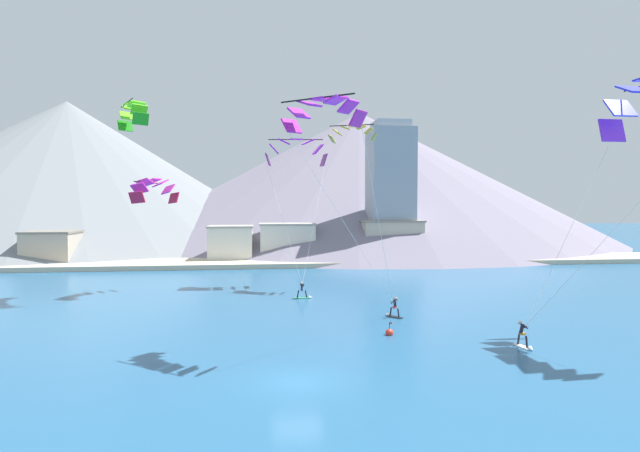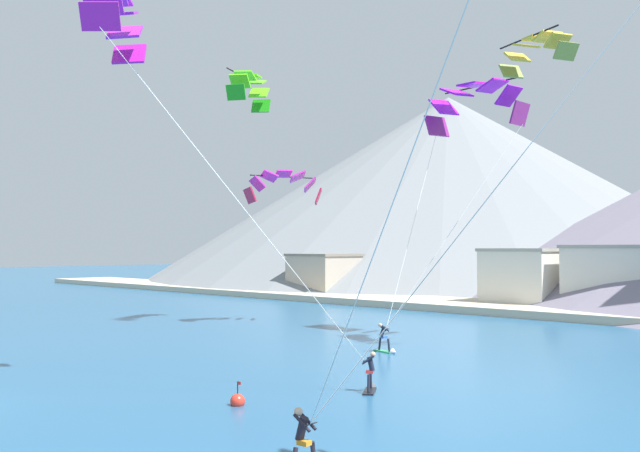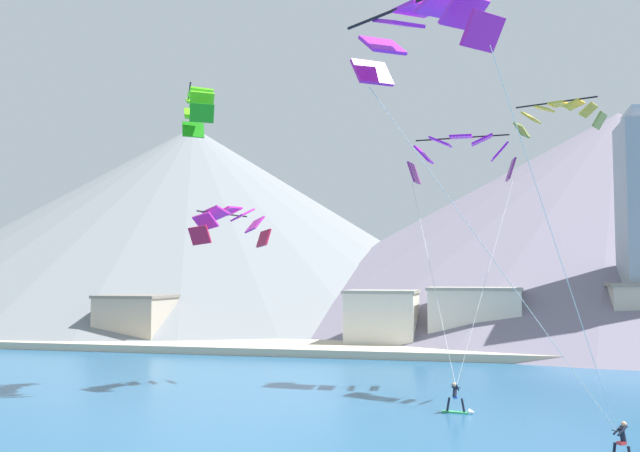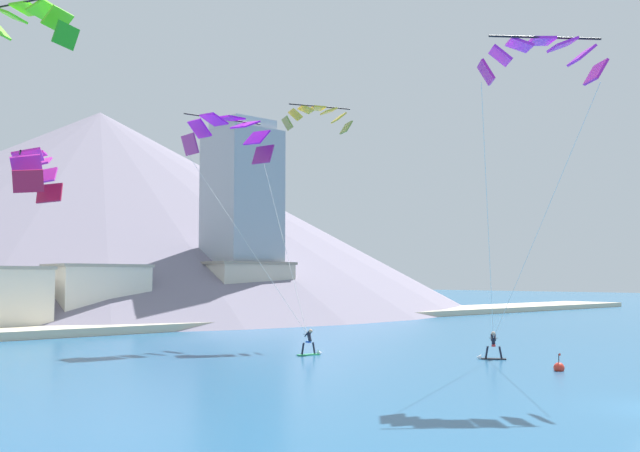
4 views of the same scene
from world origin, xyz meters
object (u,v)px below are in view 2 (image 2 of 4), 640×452
object	(u,v)px
kitesurfer_mid_center	(370,379)
parafoil_kite_mid_center	(116,20)
parafoil_kite_near_lead	(475,101)
parafoil_kite_distant_mid_solo	(250,86)
kitesurfer_near_lead	(386,343)
parafoil_kite_distant_low_drift	(284,184)
parafoil_kite_distant_high_outer	(536,49)
race_marker_buoy	(238,401)

from	to	relation	value
kitesurfer_mid_center	parafoil_kite_mid_center	distance (m)	17.88
parafoil_kite_near_lead	parafoil_kite_distant_mid_solo	distance (m)	17.78
kitesurfer_near_lead	parafoil_kite_mid_center	world-z (taller)	parafoil_kite_mid_center
parafoil_kite_distant_low_drift	parafoil_kite_near_lead	bearing A→B (deg)	12.23
kitesurfer_mid_center	parafoil_kite_distant_mid_solo	world-z (taller)	parafoil_kite_distant_mid_solo
parafoil_kite_near_lead	parafoil_kite_mid_center	world-z (taller)	parafoil_kite_near_lead
parafoil_kite_near_lead	parafoil_kite_distant_low_drift	distance (m)	16.23
kitesurfer_mid_center	parafoil_kite_distant_high_outer	bearing A→B (deg)	92.09
kitesurfer_mid_center	race_marker_buoy	bearing A→B (deg)	-107.27
parafoil_kite_near_lead	parafoil_kite_mid_center	xyz separation A→B (m)	(-0.11, -25.93, -0.46)
parafoil_kite_distant_high_outer	parafoil_kite_near_lead	bearing A→B (deg)	153.56
parafoil_kite_distant_low_drift	race_marker_buoy	world-z (taller)	parafoil_kite_distant_low_drift
parafoil_kite_near_lead	race_marker_buoy	bearing A→B (deg)	-78.30
kitesurfer_mid_center	race_marker_buoy	world-z (taller)	kitesurfer_mid_center
kitesurfer_near_lead	kitesurfer_mid_center	size ratio (longest dim) A/B	1.04
parafoil_kite_distant_high_outer	race_marker_buoy	xyz separation A→B (m)	(-1.17, -20.54, -17.07)
kitesurfer_mid_center	parafoil_kite_distant_low_drift	size ratio (longest dim) A/B	0.29
kitesurfer_near_lead	parafoil_kite_distant_mid_solo	distance (m)	24.75
parafoil_kite_mid_center	parafoil_kite_distant_low_drift	bearing A→B (deg)	123.66
kitesurfer_near_lead	parafoil_kite_mid_center	bearing A→B (deg)	-90.76
kitesurfer_near_lead	parafoil_kite_near_lead	size ratio (longest dim) A/B	0.12
parafoil_kite_distant_low_drift	parafoil_kite_distant_mid_solo	world-z (taller)	parafoil_kite_distant_mid_solo
parafoil_kite_distant_high_outer	race_marker_buoy	distance (m)	26.73
parafoil_kite_near_lead	kitesurfer_mid_center	bearing A→B (deg)	-69.92
kitesurfer_mid_center	parafoil_kite_distant_low_drift	bearing A→B (deg)	145.91
kitesurfer_near_lead	parafoil_kite_distant_low_drift	bearing A→B (deg)	158.59
parafoil_kite_distant_low_drift	parafoil_kite_distant_mid_solo	xyz separation A→B (m)	(-1.46, -2.26, 7.47)
parafoil_kite_distant_high_outer	parafoil_kite_distant_mid_solo	distance (m)	22.86
parafoil_kite_mid_center	parafoil_kite_distant_mid_solo	world-z (taller)	parafoil_kite_distant_mid_solo
kitesurfer_mid_center	parafoil_kite_mid_center	xyz separation A→B (m)	(-6.71, -7.89, 14.58)
parafoil_kite_distant_low_drift	race_marker_buoy	bearing A→B (deg)	-45.27
kitesurfer_near_lead	kitesurfer_mid_center	distance (m)	10.89
parafoil_kite_mid_center	parafoil_kite_distant_high_outer	world-z (taller)	parafoil_kite_distant_high_outer
kitesurfer_mid_center	parafoil_kite_distant_high_outer	world-z (taller)	parafoil_kite_distant_high_outer
race_marker_buoy	kitesurfer_near_lead	bearing A→B (deg)	108.50
parafoil_kite_near_lead	parafoil_kite_distant_mid_solo	bearing A→B (deg)	-161.57
parafoil_kite_distant_high_outer	kitesurfer_mid_center	bearing A→B (deg)	-87.91
kitesurfer_near_lead	parafoil_kite_distant_mid_solo	size ratio (longest dim) A/B	0.31
kitesurfer_mid_center	parafoil_kite_distant_mid_solo	bearing A→B (deg)	151.76
parafoil_kite_near_lead	parafoil_kite_distant_high_outer	size ratio (longest dim) A/B	2.83
kitesurfer_near_lead	parafoil_kite_distant_mid_solo	bearing A→B (deg)	167.42
parafoil_kite_distant_low_drift	race_marker_buoy	xyz separation A→B (m)	(20.07, -20.26, -10.71)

